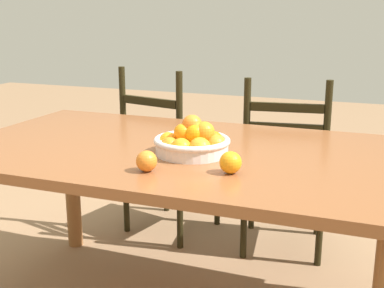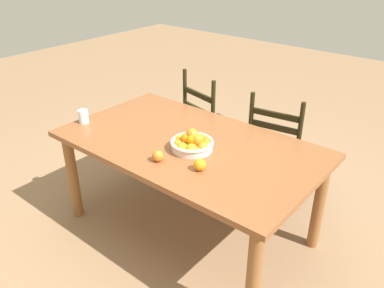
# 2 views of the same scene
# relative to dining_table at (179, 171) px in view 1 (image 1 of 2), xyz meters

# --- Properties ---
(dining_table) EXTENTS (1.85, 1.07, 0.77)m
(dining_table) POSITION_rel_dining_table_xyz_m (0.00, 0.00, 0.00)
(dining_table) COLOR brown
(dining_table) RESTS_ON ground
(chair_near_window) EXTENTS (0.55, 0.55, 1.01)m
(chair_near_window) POSITION_rel_dining_table_xyz_m (-0.41, 0.82, -0.21)
(chair_near_window) COLOR black
(chair_near_window) RESTS_ON ground
(chair_by_cabinet) EXTENTS (0.52, 0.52, 0.99)m
(chair_by_cabinet) POSITION_rel_dining_table_xyz_m (0.29, 0.81, -0.21)
(chair_by_cabinet) COLOR black
(chair_by_cabinet) RESTS_ON ground
(fruit_bowl) EXTENTS (0.30, 0.30, 0.16)m
(fruit_bowl) POSITION_rel_dining_table_xyz_m (0.09, -0.07, 0.15)
(fruit_bowl) COLOR silver
(fruit_bowl) RESTS_ON dining_table
(orange_loose_0) EXTENTS (0.08, 0.08, 0.08)m
(orange_loose_0) POSITION_rel_dining_table_xyz_m (0.30, -0.25, 0.14)
(orange_loose_0) COLOR orange
(orange_loose_0) RESTS_ON dining_table
(orange_loose_1) EXTENTS (0.07, 0.07, 0.07)m
(orange_loose_1) POSITION_rel_dining_table_xyz_m (0.02, -0.33, 0.13)
(orange_loose_1) COLOR orange
(orange_loose_1) RESTS_ON dining_table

